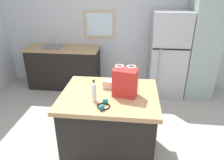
% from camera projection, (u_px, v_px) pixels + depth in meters
% --- Properties ---
extents(ground, '(6.58, 6.58, 0.00)m').
position_uv_depth(ground, '(110.00, 160.00, 2.78)').
color(ground, '#ADA89E').
extents(back_wall, '(5.48, 0.13, 2.70)m').
position_uv_depth(back_wall, '(123.00, 26.00, 4.51)').
color(back_wall, silver).
rests_on(back_wall, ground).
extents(kitchen_island, '(1.20, 0.98, 0.92)m').
position_uv_depth(kitchen_island, '(110.00, 124.00, 2.75)').
color(kitchen_island, black).
rests_on(kitchen_island, ground).
extents(refrigerator, '(0.71, 0.73, 1.71)m').
position_uv_depth(refrigerator, '(168.00, 54.00, 4.24)').
color(refrigerator, '#B7B7BC').
rests_on(refrigerator, ground).
extents(tall_cabinet, '(0.54, 0.66, 2.29)m').
position_uv_depth(tall_cabinet, '(203.00, 41.00, 4.05)').
color(tall_cabinet, '#9EB2A8').
rests_on(tall_cabinet, ground).
extents(sink_counter, '(1.58, 0.63, 1.10)m').
position_uv_depth(sink_counter, '(64.00, 67.00, 4.67)').
color(sink_counter, black).
rests_on(sink_counter, ground).
extents(shopping_bag, '(0.31, 0.23, 0.38)m').
position_uv_depth(shopping_bag, '(125.00, 82.00, 2.45)').
color(shopping_bag, red).
rests_on(shopping_bag, kitchen_island).
extents(small_box, '(0.13, 0.14, 0.11)m').
position_uv_depth(small_box, '(108.00, 84.00, 2.70)').
color(small_box, beige).
rests_on(small_box, kitchen_island).
extents(bottle, '(0.05, 0.05, 0.27)m').
position_uv_depth(bottle, '(94.00, 92.00, 2.34)').
color(bottle, white).
rests_on(bottle, kitchen_island).
extents(ear_defenders, '(0.17, 0.20, 0.06)m').
position_uv_depth(ear_defenders, '(103.00, 105.00, 2.27)').
color(ear_defenders, black).
rests_on(ear_defenders, kitchen_island).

